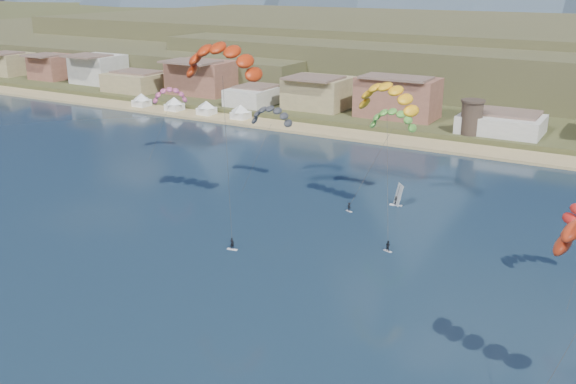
{
  "coord_description": "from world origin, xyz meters",
  "views": [
    {
      "loc": [
        43.11,
        -43.09,
        39.17
      ],
      "look_at": [
        0.0,
        32.0,
        10.0
      ],
      "focal_mm": 40.07,
      "sensor_mm": 36.0,
      "label": 1
    }
  ],
  "objects": [
    {
      "name": "ground",
      "position": [
        0.0,
        0.0,
        0.0
      ],
      "size": [
        2400.0,
        2400.0,
        0.0
      ],
      "primitive_type": "plane",
      "color": "black",
      "rests_on": "ground"
    },
    {
      "name": "beach",
      "position": [
        0.0,
        106.0,
        0.25
      ],
      "size": [
        2200.0,
        12.0,
        0.9
      ],
      "color": "tan",
      "rests_on": "ground"
    },
    {
      "name": "town",
      "position": [
        -40.0,
        122.0,
        8.0
      ],
      "size": [
        400.0,
        24.0,
        12.0
      ],
      "color": "silver",
      "rests_on": "ground"
    },
    {
      "name": "watchtower",
      "position": [
        5.0,
        114.0,
        6.37
      ],
      "size": [
        5.82,
        5.82,
        8.6
      ],
      "color": "#47382D",
      "rests_on": "ground"
    },
    {
      "name": "beach_tents",
      "position": [
        -76.25,
        106.0,
        3.71
      ],
      "size": [
        43.4,
        6.4,
        5.0
      ],
      "color": "white",
      "rests_on": "ground"
    },
    {
      "name": "kitesurfer_red",
      "position": [
        -16.59,
        40.12,
        27.48
      ],
      "size": [
        15.94,
        14.34,
        31.36
      ],
      "color": "silver",
      "rests_on": "ground"
    },
    {
      "name": "kitesurfer_yellow",
      "position": [
        6.47,
        52.5,
        21.6
      ],
      "size": [
        12.23,
        15.33,
        25.4
      ],
      "color": "silver",
      "rests_on": "ground"
    },
    {
      "name": "kitesurfer_green",
      "position": [
        3.51,
        63.04,
        15.58
      ],
      "size": [
        9.04,
        11.75,
        18.64
      ],
      "color": "silver",
      "rests_on": "ground"
    },
    {
      "name": "distant_kite_pink",
      "position": [
        -50.95,
        67.6,
        14.51
      ],
      "size": [
        7.97,
        7.77,
        17.31
      ],
      "color": "#262626",
      "rests_on": "ground"
    },
    {
      "name": "distant_kite_dark",
      "position": [
        -20.08,
        60.49,
        14.42
      ],
      "size": [
        8.99,
        6.22,
        17.41
      ],
      "color": "#262626",
      "rests_on": "ground"
    },
    {
      "name": "windsurfer",
      "position": [
        5.98,
        60.88,
        1.28
      ],
      "size": [
        2.31,
        2.51,
        4.03
      ],
      "color": "silver",
      "rests_on": "ground"
    }
  ]
}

